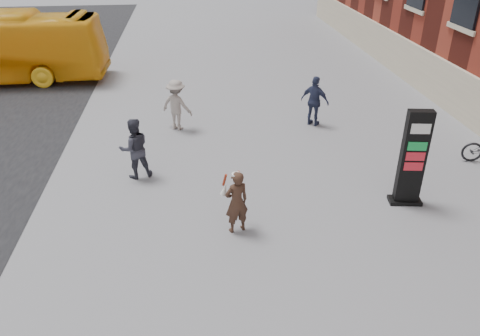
{
  "coord_description": "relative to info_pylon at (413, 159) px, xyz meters",
  "views": [
    {
      "loc": [
        -0.71,
        -8.8,
        6.85
      ],
      "look_at": [
        0.44,
        1.6,
        1.2
      ],
      "focal_mm": 35.0,
      "sensor_mm": 36.0,
      "label": 1
    }
  ],
  "objects": [
    {
      "name": "ground",
      "position": [
        -4.91,
        -1.38,
        -1.33
      ],
      "size": [
        100.0,
        100.0,
        0.0
      ],
      "primitive_type": "plane",
      "color": "#9E9EA3"
    },
    {
      "name": "info_pylon",
      "position": [
        0.0,
        0.0,
        0.0
      ],
      "size": [
        0.9,
        0.54,
        2.66
      ],
      "rotation": [
        0.0,
        0.0,
        -0.15
      ],
      "color": "black",
      "rests_on": "ground"
    },
    {
      "name": "pedestrian_b",
      "position": [
        -6.14,
        5.71,
        -0.41
      ],
      "size": [
        1.37,
        1.2,
        1.83
      ],
      "primitive_type": "imported",
      "rotation": [
        0.0,
        0.0,
        2.6
      ],
      "color": "gray",
      "rests_on": "ground"
    },
    {
      "name": "pedestrian_a",
      "position": [
        -7.32,
        2.27,
        -0.41
      ],
      "size": [
        1.05,
        0.92,
        1.83
      ],
      "primitive_type": "imported",
      "rotation": [
        0.0,
        0.0,
        3.43
      ],
      "color": "#31313D",
      "rests_on": "ground"
    },
    {
      "name": "pedestrian_c",
      "position": [
        -1.14,
        5.52,
        -0.4
      ],
      "size": [
        1.12,
        1.03,
        1.84
      ],
      "primitive_type": "imported",
      "rotation": [
        0.0,
        0.0,
        2.46
      ],
      "color": "#2C3250",
      "rests_on": "ground"
    },
    {
      "name": "woman",
      "position": [
        -4.67,
        -0.77,
        -0.48
      ],
      "size": [
        0.75,
        0.72,
        1.65
      ],
      "rotation": [
        0.0,
        0.0,
        3.47
      ],
      "color": "#382219",
      "rests_on": "ground"
    }
  ]
}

